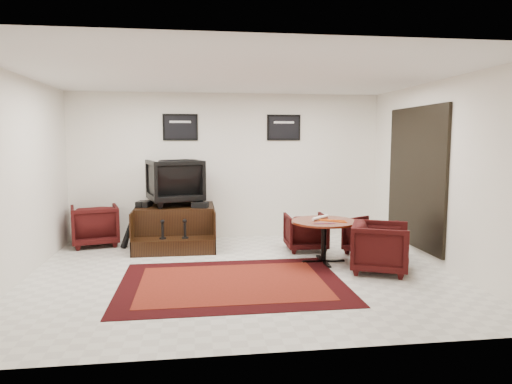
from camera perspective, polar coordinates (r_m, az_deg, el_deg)
The scene contains 16 objects.
ground at distance 6.68m, azimuth -1.88°, elevation -10.09°, with size 6.00×6.00×0.00m, color silver.
room_shell at distance 6.58m, azimuth 1.51°, elevation 5.43°, with size 6.02×5.02×2.81m.
area_rug at distance 6.24m, azimuth -2.98°, elevation -11.28°, with size 2.98×2.24×0.01m.
shine_podium at distance 8.44m, azimuth -10.05°, elevation -4.35°, with size 1.40×1.44×0.72m.
shine_chair at distance 8.46m, azimuth -10.12°, elevation 1.55°, with size 0.91×0.86×0.94m, color black.
shoes_pair at distance 8.38m, azimuth -13.82°, elevation -1.46°, with size 0.29×0.33×0.10m.
polish_kit at distance 8.12m, azimuth -7.00°, elevation -1.61°, with size 0.27×0.19×0.10m, color black.
umbrella_black at distance 8.35m, azimuth -15.56°, elevation -4.20°, with size 0.29×0.11×0.78m, color black, non-canonical shape.
umbrella_hooked at distance 8.46m, azimuth -15.42°, elevation -4.07°, with size 0.29×0.11×0.78m, color black, non-canonical shape.
armchair_side at distance 8.80m, azimuth -19.51°, elevation -3.68°, with size 0.79×0.74×0.82m, color black.
meeting_table at distance 7.20m, azimuth 8.49°, elevation -4.22°, with size 1.01×1.01×0.66m.
table_chair_back at distance 8.01m, azimuth 6.23°, elevation -4.74°, with size 0.68×0.64×0.70m, color black.
table_chair_window at distance 7.85m, azimuth 14.04°, elevation -5.22°, with size 0.66×0.61×0.68m, color black.
table_chair_corner at distance 6.88m, azimuth 15.29°, elevation -6.41°, with size 0.77×0.72×0.80m, color black.
paper_roll at distance 7.31m, azimuth 8.02°, elevation -3.18°, with size 0.05×0.05×0.42m, color white.
table_clutter at distance 7.14m, azimuth 9.29°, elevation -3.60°, with size 0.56×0.38×0.01m.
Camera 1 is at (-0.64, -6.37, 1.92)m, focal length 32.00 mm.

